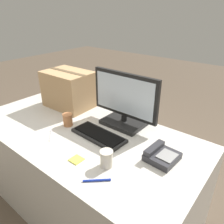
{
  "coord_description": "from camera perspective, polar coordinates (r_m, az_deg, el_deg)",
  "views": [
    {
      "loc": [
        1.06,
        -0.95,
        1.6
      ],
      "look_at": [
        0.17,
        0.15,
        0.91
      ],
      "focal_mm": 35.0,
      "sensor_mm": 36.0,
      "label": 1
    }
  ],
  "objects": [
    {
      "name": "office_desk",
      "position": [
        1.87,
        -7.3,
        -14.77
      ],
      "size": [
        1.8,
        0.9,
        0.76
      ],
      "color": "beige",
      "rests_on": "ground_plane"
    },
    {
      "name": "desk_phone",
      "position": [
        1.37,
        12.73,
        -10.99
      ],
      "size": [
        0.18,
        0.19,
        0.07
      ],
      "rotation": [
        0.0,
        0.0,
        -0.06
      ],
      "color": "#2D2D33",
      "rests_on": "office_desk"
    },
    {
      "name": "monitor",
      "position": [
        1.65,
        3.28,
        2.35
      ],
      "size": [
        0.56,
        0.24,
        0.41
      ],
      "color": "black",
      "rests_on": "office_desk"
    },
    {
      "name": "spoon",
      "position": [
        1.66,
        -15.7,
        -5.38
      ],
      "size": [
        0.13,
        0.12,
        0.0
      ],
      "rotation": [
        0.0,
        0.0,
        2.41
      ],
      "color": "#B2B2B7",
      "rests_on": "office_desk"
    },
    {
      "name": "paper_cup_right",
      "position": [
        1.28,
        -1.45,
        -12.07
      ],
      "size": [
        0.08,
        0.08,
        0.1
      ],
      "color": "beige",
      "rests_on": "office_desk"
    },
    {
      "name": "paper_cup_left",
      "position": [
        1.71,
        -11.48,
        -1.99
      ],
      "size": [
        0.08,
        0.08,
        0.1
      ],
      "color": "#BC7547",
      "rests_on": "office_desk"
    },
    {
      "name": "pen_marker",
      "position": [
        1.22,
        -3.97,
        -17.36
      ],
      "size": [
        0.12,
        0.11,
        0.01
      ],
      "rotation": [
        0.0,
        0.0,
        3.89
      ],
      "color": "#1933B2",
      "rests_on": "office_desk"
    },
    {
      "name": "keyboard",
      "position": [
        1.56,
        -3.52,
        -6.06
      ],
      "size": [
        0.41,
        0.18,
        0.03
      ],
      "rotation": [
        0.0,
        0.0,
        -0.05
      ],
      "color": "black",
      "rests_on": "office_desk"
    },
    {
      "name": "sticky_note_pad",
      "position": [
        1.37,
        -9.29,
        -12.17
      ],
      "size": [
        0.07,
        0.07,
        0.01
      ],
      "color": "#E5DB4C",
      "rests_on": "office_desk"
    },
    {
      "name": "ground_plane",
      "position": [
        2.14,
        -6.68,
        -22.47
      ],
      "size": [
        12.0,
        12.0,
        0.0
      ],
      "primitive_type": "plane",
      "color": "brown"
    },
    {
      "name": "cardboard_box",
      "position": [
        2.01,
        -11.24,
        5.87
      ],
      "size": [
        0.43,
        0.32,
        0.33
      ],
      "rotation": [
        0.0,
        0.0,
        0.03
      ],
      "color": "tan",
      "rests_on": "office_desk"
    }
  ]
}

